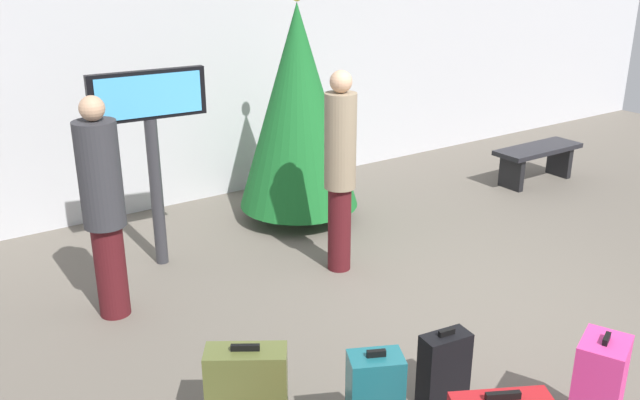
{
  "coord_description": "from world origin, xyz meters",
  "views": [
    {
      "loc": [
        -3.99,
        -3.5,
        2.94
      ],
      "look_at": [
        -0.92,
        1.04,
        0.9
      ],
      "focal_mm": 38.41,
      "sensor_mm": 36.0,
      "label": 1
    }
  ],
  "objects_px": {
    "waiting_bench": "(537,156)",
    "suitcase_3": "(598,390)",
    "flight_info_kiosk": "(151,128)",
    "traveller_0": "(103,204)",
    "suitcase_0": "(444,369)",
    "holiday_tree": "(298,108)",
    "traveller_1": "(340,167)",
    "suitcase_6": "(247,390)"
  },
  "relations": [
    {
      "from": "waiting_bench",
      "to": "suitcase_3",
      "type": "distance_m",
      "value": 5.15
    },
    {
      "from": "flight_info_kiosk",
      "to": "traveller_0",
      "type": "bearing_deg",
      "value": -134.22
    },
    {
      "from": "traveller_0",
      "to": "suitcase_0",
      "type": "bearing_deg",
      "value": -59.08
    },
    {
      "from": "traveller_0",
      "to": "flight_info_kiosk",
      "type": "bearing_deg",
      "value": 45.78
    },
    {
      "from": "holiday_tree",
      "to": "suitcase_3",
      "type": "relative_size",
      "value": 3.45
    },
    {
      "from": "flight_info_kiosk",
      "to": "suitcase_3",
      "type": "distance_m",
      "value": 4.29
    },
    {
      "from": "flight_info_kiosk",
      "to": "suitcase_0",
      "type": "bearing_deg",
      "value": -76.76
    },
    {
      "from": "flight_info_kiosk",
      "to": "traveller_1",
      "type": "relative_size",
      "value": 0.99
    },
    {
      "from": "holiday_tree",
      "to": "suitcase_6",
      "type": "relative_size",
      "value": 4.04
    },
    {
      "from": "waiting_bench",
      "to": "suitcase_6",
      "type": "distance_m",
      "value": 5.96
    },
    {
      "from": "traveller_0",
      "to": "traveller_1",
      "type": "relative_size",
      "value": 0.98
    },
    {
      "from": "traveller_1",
      "to": "waiting_bench",
      "type": "bearing_deg",
      "value": 10.22
    },
    {
      "from": "flight_info_kiosk",
      "to": "traveller_1",
      "type": "height_order",
      "value": "traveller_1"
    },
    {
      "from": "holiday_tree",
      "to": "flight_info_kiosk",
      "type": "height_order",
      "value": "holiday_tree"
    },
    {
      "from": "suitcase_0",
      "to": "suitcase_3",
      "type": "xyz_separation_m",
      "value": [
        0.55,
        -0.79,
        0.08
      ]
    },
    {
      "from": "suitcase_0",
      "to": "suitcase_6",
      "type": "xyz_separation_m",
      "value": [
        -1.23,
        0.5,
        0.03
      ]
    },
    {
      "from": "suitcase_0",
      "to": "suitcase_6",
      "type": "relative_size",
      "value": 0.9
    },
    {
      "from": "traveller_0",
      "to": "suitcase_0",
      "type": "distance_m",
      "value": 2.94
    },
    {
      "from": "waiting_bench",
      "to": "suitcase_6",
      "type": "height_order",
      "value": "suitcase_6"
    },
    {
      "from": "holiday_tree",
      "to": "flight_info_kiosk",
      "type": "distance_m",
      "value": 1.77
    },
    {
      "from": "waiting_bench",
      "to": "traveller_0",
      "type": "bearing_deg",
      "value": -176.93
    },
    {
      "from": "waiting_bench",
      "to": "suitcase_0",
      "type": "relative_size",
      "value": 2.25
    },
    {
      "from": "traveller_1",
      "to": "suitcase_6",
      "type": "relative_size",
      "value": 3.08
    },
    {
      "from": "waiting_bench",
      "to": "suitcase_6",
      "type": "xyz_separation_m",
      "value": [
        -5.52,
        -2.25,
        -0.06
      ]
    },
    {
      "from": "traveller_1",
      "to": "suitcase_3",
      "type": "relative_size",
      "value": 2.63
    },
    {
      "from": "waiting_bench",
      "to": "traveller_1",
      "type": "bearing_deg",
      "value": -169.78
    },
    {
      "from": "suitcase_0",
      "to": "flight_info_kiosk",
      "type": "bearing_deg",
      "value": 103.24
    },
    {
      "from": "flight_info_kiosk",
      "to": "suitcase_6",
      "type": "height_order",
      "value": "flight_info_kiosk"
    },
    {
      "from": "flight_info_kiosk",
      "to": "suitcase_0",
      "type": "distance_m",
      "value": 3.44
    },
    {
      "from": "flight_info_kiosk",
      "to": "traveller_0",
      "type": "relative_size",
      "value": 1.01
    },
    {
      "from": "holiday_tree",
      "to": "flight_info_kiosk",
      "type": "bearing_deg",
      "value": -172.29
    },
    {
      "from": "traveller_0",
      "to": "suitcase_3",
      "type": "bearing_deg",
      "value": -58.08
    },
    {
      "from": "waiting_bench",
      "to": "traveller_0",
      "type": "distance_m",
      "value": 5.8
    },
    {
      "from": "traveller_1",
      "to": "suitcase_0",
      "type": "height_order",
      "value": "traveller_1"
    },
    {
      "from": "traveller_1",
      "to": "suitcase_0",
      "type": "relative_size",
      "value": 3.4
    },
    {
      "from": "traveller_0",
      "to": "suitcase_3",
      "type": "height_order",
      "value": "traveller_0"
    },
    {
      "from": "flight_info_kiosk",
      "to": "suitcase_3",
      "type": "relative_size",
      "value": 2.59
    },
    {
      "from": "suitcase_0",
      "to": "suitcase_3",
      "type": "relative_size",
      "value": 0.77
    },
    {
      "from": "traveller_0",
      "to": "suitcase_6",
      "type": "relative_size",
      "value": 3.0
    },
    {
      "from": "holiday_tree",
      "to": "traveller_1",
      "type": "distance_m",
      "value": 1.4
    },
    {
      "from": "holiday_tree",
      "to": "suitcase_0",
      "type": "relative_size",
      "value": 4.47
    },
    {
      "from": "suitcase_6",
      "to": "suitcase_3",
      "type": "bearing_deg",
      "value": -35.9
    }
  ]
}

